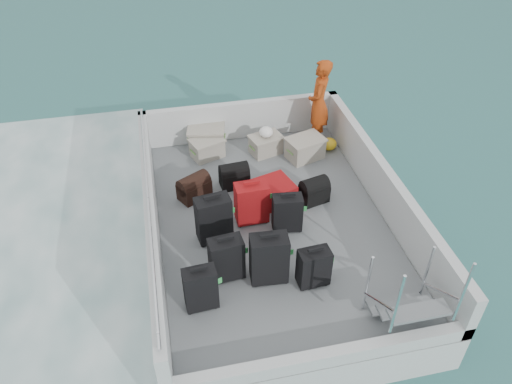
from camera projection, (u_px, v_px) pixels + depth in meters
ground at (271, 251)px, 7.83m from camera, size 160.00×160.00×0.00m
ferry_hull at (272, 237)px, 7.65m from camera, size 3.60×5.00×0.60m
deck at (272, 222)px, 7.45m from camera, size 3.30×4.70×0.02m
deck_fittings at (302, 213)px, 7.03m from camera, size 3.60×5.00×0.90m
suitcase_0 at (201, 289)px, 6.02m from camera, size 0.42×0.26×0.62m
suitcase_1 at (214, 219)px, 6.94m from camera, size 0.52×0.34×0.72m
suitcase_3 at (269, 259)px, 6.33m from camera, size 0.50×0.31×0.73m
suitcase_4 at (227, 259)px, 6.40m from camera, size 0.46×0.30×0.64m
suitcase_5 at (252, 203)px, 7.26m from camera, size 0.48×0.30×0.65m
suitcase_6 at (314, 268)px, 6.33m from camera, size 0.42×0.27×0.56m
suitcase_7 at (287, 213)px, 7.13m from camera, size 0.45×0.29×0.59m
suitcase_8 at (267, 194)px, 7.69m from camera, size 0.93×0.74×0.32m
duffel_0 at (194, 189)px, 7.79m from camera, size 0.57×0.50×0.32m
duffel_1 at (234, 177)px, 8.03m from camera, size 0.48×0.34×0.32m
duffel_2 at (314, 192)px, 7.73m from camera, size 0.47×0.39×0.32m
crate_0 at (207, 149)px, 8.68m from camera, size 0.61×0.52×0.32m
crate_1 at (207, 138)px, 8.90m from camera, size 0.68×0.53×0.37m
crate_2 at (266, 145)px, 8.77m from camera, size 0.59×0.48×0.31m
crate_3 at (305, 149)px, 8.64m from camera, size 0.69×0.57×0.36m
yellow_bag at (329, 144)px, 8.89m from camera, size 0.28×0.26×0.22m
white_bag at (266, 133)px, 8.62m from camera, size 0.24×0.24×0.18m
passenger at (319, 103)px, 8.67m from camera, size 0.58×0.68×1.57m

